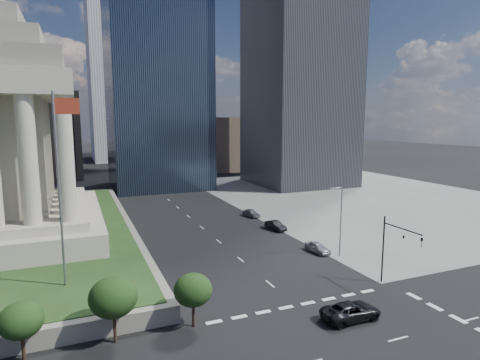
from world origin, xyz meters
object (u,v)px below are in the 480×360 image
street_lamp_north (340,217)px  parked_sedan_near (318,247)px  traffic_signal_ne (395,243)px  parked_sedan_mid (276,225)px  parked_sedan_far (251,213)px  flagpole (60,179)px  pickup_truck (351,311)px

street_lamp_north → parked_sedan_near: street_lamp_north is taller
traffic_signal_ne → parked_sedan_near: (-1.00, 13.83, -4.50)m
traffic_signal_ne → parked_sedan_mid: size_ratio=1.72×
parked_sedan_near → traffic_signal_ne: bearing=-92.1°
parked_sedan_near → parked_sedan_far: 23.49m
traffic_signal_ne → street_lamp_north: bearing=85.8°
street_lamp_north → parked_sedan_far: (-1.83, 26.02, -4.91)m
traffic_signal_ne → parked_sedan_far: bearing=91.5°
flagpole → traffic_signal_ne: (34.33, -10.30, -7.86)m
traffic_signal_ne → parked_sedan_mid: (-1.00, 26.95, -4.48)m
street_lamp_north → parked_sedan_mid: (-1.83, 15.65, -4.90)m
traffic_signal_ne → parked_sedan_far: 37.61m
street_lamp_north → parked_sedan_mid: size_ratio=2.15×
flagpole → parked_sedan_far: 44.65m
parked_sedan_near → street_lamp_north: bearing=-60.4°
flagpole → traffic_signal_ne: 36.69m
traffic_signal_ne → parked_sedan_far: traffic_signal_ne is taller
parked_sedan_mid → parked_sedan_far: 10.37m
street_lamp_north → parked_sedan_mid: bearing=96.7°
parked_sedan_mid → street_lamp_north: bearing=-91.4°
pickup_truck → parked_sedan_far: (8.09, 41.53, -0.08)m
street_lamp_north → parked_sedan_near: 5.82m
parked_sedan_near → parked_sedan_mid: (0.00, 13.12, 0.02)m
pickup_truck → traffic_signal_ne: bearing=-65.3°
street_lamp_north → parked_sedan_near: size_ratio=2.28×
parked_sedan_mid → parked_sedan_far: parked_sedan_mid is taller
street_lamp_north → parked_sedan_near: (-1.83, 2.53, -4.91)m
traffic_signal_ne → street_lamp_north: street_lamp_north is taller
flagpole → pickup_truck: (25.24, -14.51, -12.28)m
parked_sedan_near → flagpole: bearing=179.8°
pickup_truck → parked_sedan_far: bearing=-11.1°
flagpole → street_lamp_north: (35.16, 1.00, -7.45)m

